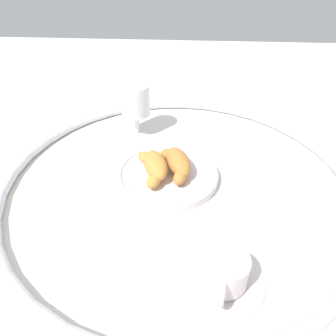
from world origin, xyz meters
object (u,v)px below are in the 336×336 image
at_px(croissant_large, 179,163).
at_px(croissant_small, 154,166).
at_px(pastry_plate, 168,175).
at_px(coffee_cup_near, 224,274).
at_px(juice_glass_left, 135,102).

height_order(croissant_large, croissant_small, same).
height_order(pastry_plate, coffee_cup_near, coffee_cup_near).
relative_size(croissant_large, croissant_small, 0.99).
height_order(croissant_small, juice_glass_left, juice_glass_left).
bearing_deg(croissant_large, coffee_cup_near, -163.29).
distance_m(pastry_plate, juice_glass_left, 0.23).
bearing_deg(croissant_large, croissant_small, 105.82).
bearing_deg(juice_glass_left, croissant_small, -161.61).
xyz_separation_m(pastry_plate, croissant_small, (-0.01, 0.03, 0.03)).
xyz_separation_m(pastry_plate, coffee_cup_near, (-0.26, -0.10, 0.01)).
relative_size(pastry_plate, croissant_large, 1.76).
distance_m(croissant_large, juice_glass_left, 0.23).
height_order(croissant_large, juice_glass_left, juice_glass_left).
distance_m(croissant_large, croissant_small, 0.06).
height_order(croissant_large, coffee_cup_near, croissant_large).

